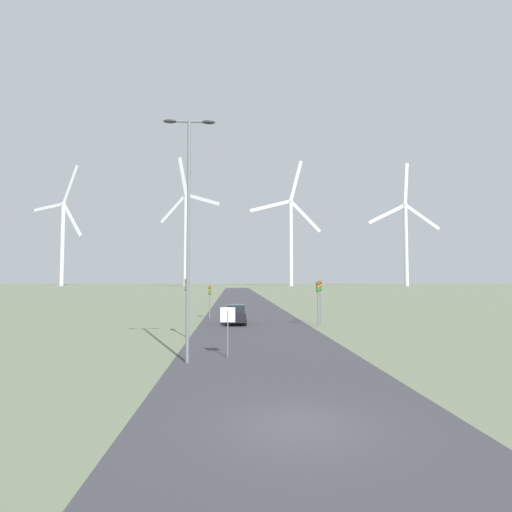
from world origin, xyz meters
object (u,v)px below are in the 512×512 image
at_px(traffic_light_post_mid_right, 318,294).
at_px(wind_turbine_center, 291,232).
at_px(traffic_light_post_mid_left, 210,295).
at_px(traffic_light_post_near_left, 187,294).
at_px(car_approaching, 236,314).
at_px(wind_turbine_right, 406,234).
at_px(traffic_light_post_near_right, 320,292).
at_px(wind_turbine_far_left, 63,234).
at_px(streetlamp, 188,214).
at_px(stop_sign_near, 228,322).
at_px(wind_turbine_left, 186,230).

height_order(traffic_light_post_mid_right, wind_turbine_center, wind_turbine_center).
bearing_deg(traffic_light_post_mid_left, traffic_light_post_near_left, -94.17).
height_order(traffic_light_post_mid_right, car_approaching, traffic_light_post_mid_right).
relative_size(traffic_light_post_mid_right, wind_turbine_right, 0.06).
xyz_separation_m(traffic_light_post_near_right, wind_turbine_far_left, (-104.97, 195.63, 26.53)).
height_order(streetlamp, stop_sign_near, streetlamp).
relative_size(traffic_light_post_near_right, wind_turbine_far_left, 0.06).
bearing_deg(traffic_light_post_mid_left, wind_turbine_center, 78.94).
distance_m(traffic_light_post_mid_right, wind_turbine_right, 200.11).
xyz_separation_m(traffic_light_post_mid_right, car_approaching, (-7.18, 2.52, -1.99)).
xyz_separation_m(streetlamp, wind_turbine_right, (97.24, 192.48, 20.86)).
xyz_separation_m(stop_sign_near, wind_turbine_right, (95.22, 191.19, 26.52)).
bearing_deg(car_approaching, traffic_light_post_near_right, -5.95).
bearing_deg(stop_sign_near, traffic_light_post_near_left, 112.03).
distance_m(wind_turbine_left, wind_turbine_center, 57.99).
distance_m(wind_turbine_far_left, wind_turbine_center, 129.79).
bearing_deg(traffic_light_post_mid_left, car_approaching, -61.69).
xyz_separation_m(traffic_light_post_near_left, wind_turbine_far_left, (-93.51, 202.69, 26.40)).
height_order(traffic_light_post_mid_left, car_approaching, traffic_light_post_mid_left).
xyz_separation_m(streetlamp, car_approaching, (2.60, 16.83, -6.64)).
bearing_deg(stop_sign_near, wind_turbine_left, 97.39).
height_order(traffic_light_post_near_left, wind_turbine_center, wind_turbine_center).
distance_m(traffic_light_post_near_left, wind_turbine_right, 209.74).
relative_size(stop_sign_near, traffic_light_post_mid_left, 0.78).
xyz_separation_m(wind_turbine_left, wind_turbine_right, (119.81, 1.65, -1.66)).
distance_m(traffic_light_post_mid_left, wind_turbine_center, 183.60).
distance_m(traffic_light_post_near_left, traffic_light_post_mid_right, 12.12).
height_order(traffic_light_post_near_right, wind_turbine_right, wind_turbine_right).
xyz_separation_m(traffic_light_post_near_left, car_approaching, (3.68, 7.87, -2.18)).
bearing_deg(traffic_light_post_mid_right, wind_turbine_far_left, 117.88).
xyz_separation_m(stop_sign_near, traffic_light_post_mid_left, (-2.16, 20.62, 0.66)).
bearing_deg(wind_turbine_right, wind_turbine_left, -179.21).
distance_m(stop_sign_near, traffic_light_post_mid_left, 20.75).
bearing_deg(wind_turbine_center, wind_turbine_right, -6.92).
height_order(traffic_light_post_near_left, wind_turbine_left, wind_turbine_left).
bearing_deg(traffic_light_post_mid_right, traffic_light_post_near_right, 71.01).
height_order(streetlamp, traffic_light_post_mid_left, streetlamp).
bearing_deg(wind_turbine_right, traffic_light_post_mid_right, -116.14).
bearing_deg(traffic_light_post_mid_left, traffic_light_post_mid_right, -37.48).
bearing_deg(stop_sign_near, traffic_light_post_mid_right, 59.18).
xyz_separation_m(wind_turbine_far_left, wind_turbine_left, (72.02, -20.81, 0.57)).
height_order(wind_turbine_far_left, wind_turbine_left, wind_turbine_left).
bearing_deg(stop_sign_near, wind_turbine_center, 80.67).
bearing_deg(stop_sign_near, streetlamp, -147.50).
bearing_deg(traffic_light_post_mid_left, traffic_light_post_near_right, -29.28).
relative_size(car_approaching, wind_turbine_right, 0.06).
xyz_separation_m(car_approaching, wind_turbine_right, (94.64, 175.65, 27.49)).
height_order(traffic_light_post_mid_right, wind_turbine_left, wind_turbine_left).
height_order(traffic_light_post_near_left, traffic_light_post_mid_left, traffic_light_post_near_left).
distance_m(traffic_light_post_near_left, wind_turbine_center, 196.29).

